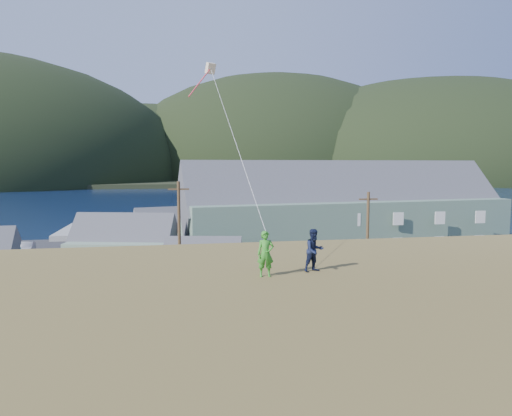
% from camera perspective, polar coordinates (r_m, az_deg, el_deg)
% --- Properties ---
extents(ground, '(900.00, 900.00, 0.00)m').
position_cam_1_polar(ground, '(35.45, -7.31, -12.46)').
color(ground, '#0A1638').
rests_on(ground, ground).
extents(grass_strip, '(110.00, 8.00, 0.10)m').
position_cam_1_polar(grass_strip, '(33.54, -7.15, -13.42)').
color(grass_strip, '#4C3D19').
rests_on(grass_strip, ground).
extents(waterfront_lot, '(72.00, 36.00, 0.12)m').
position_cam_1_polar(waterfront_lot, '(51.87, -8.19, -6.61)').
color(waterfront_lot, '#28282B').
rests_on(waterfront_lot, ground).
extents(wharf, '(26.00, 14.00, 0.90)m').
position_cam_1_polar(wharf, '(74.58, -13.37, -2.68)').
color(wharf, gray).
rests_on(wharf, ground).
extents(far_shore, '(900.00, 320.00, 2.00)m').
position_cam_1_polar(far_shore, '(363.83, -9.73, 3.91)').
color(far_shore, black).
rests_on(far_shore, ground).
extents(far_hills, '(760.00, 265.00, 143.00)m').
position_cam_1_polar(far_hills, '(315.38, -3.20, 3.92)').
color(far_hills, black).
rests_on(far_hills, ground).
extents(lodge, '(39.87, 15.23, 13.68)m').
position_cam_1_polar(lodge, '(55.72, 11.09, -0.41)').
color(lodge, slate).
rests_on(lodge, waterfront_lot).
extents(shed_palegreen_near, '(11.14, 8.37, 7.27)m').
position_cam_1_polar(shed_palegreen_near, '(47.15, -16.28, -4.69)').
color(shed_palegreen_near, gray).
rests_on(shed_palegreen_near, waterfront_lot).
extents(shed_white, '(7.54, 5.70, 5.41)m').
position_cam_1_polar(shed_white, '(40.59, -6.70, -7.05)').
color(shed_white, white).
rests_on(shed_white, waterfront_lot).
extents(shed_palegreen_far, '(10.63, 7.66, 6.43)m').
position_cam_1_polar(shed_palegreen_far, '(60.59, -10.38, -2.57)').
color(shed_palegreen_far, gray).
rests_on(shed_palegreen_far, waterfront_lot).
extents(utility_poles, '(32.79, 0.24, 9.48)m').
position_cam_1_polar(utility_poles, '(35.76, -11.22, -4.63)').
color(utility_poles, '#47331E').
rests_on(utility_poles, waterfront_lot).
extents(parked_cars, '(18.31, 12.53, 1.50)m').
position_cam_1_polar(parked_cars, '(56.42, -20.19, -5.12)').
color(parked_cars, gray).
rests_on(parked_cars, waterfront_lot).
extents(kite_flyer_green, '(0.58, 0.41, 1.52)m').
position_cam_1_polar(kite_flyer_green, '(15.15, 1.20, -5.75)').
color(kite_flyer_green, '#328C26').
rests_on(kite_flyer_green, hillside).
extents(kite_flyer_navy, '(0.85, 0.74, 1.49)m').
position_cam_1_polar(kite_flyer_navy, '(15.97, 7.29, -5.27)').
color(kite_flyer_navy, '#141B39').
rests_on(kite_flyer_navy, hillside).
extents(kite_rig, '(1.16, 5.02, 11.85)m').
position_cam_1_polar(kite_rig, '(24.14, -5.81, 16.50)').
color(kite_rig, '#F7E0BC').
rests_on(kite_rig, ground).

